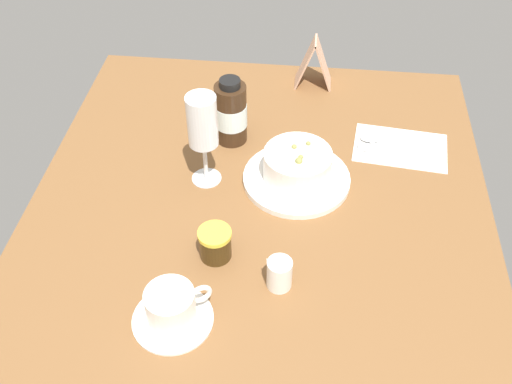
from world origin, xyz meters
The scene contains 9 objects.
ground_plane centered at (0.00, 0.00, -1.50)cm, with size 110.00×84.00×3.00cm, color brown.
porridge_bowl centered at (14.72, -6.34, 3.26)cm, with size 20.25×20.25×7.70cm.
cutlery_setting centered at (26.82, -26.18, 0.26)cm, with size 14.11×19.62×0.90cm.
coffee_cup centered at (-18.23, 10.48, 3.04)cm, with size 12.45×12.45×6.59cm.
creamer_jug centered at (-9.83, -4.90, 2.82)cm, with size 4.04×4.95×5.94cm.
wine_glass centered at (13.65, 10.72, 12.81)cm, with size 5.62×5.62×18.68cm.
jam_jar centered at (-4.86, 6.04, 2.88)cm, with size 5.58×5.58×5.70cm.
sauce_bottle_brown centered at (26.12, 7.58, 6.53)cm, with size 6.42×6.42×14.22cm.
menu_card centered at (47.78, -8.15, 5.60)cm, with size 5.70×8.28×11.32cm.
Camera 1 is at (-68.08, -7.48, 77.19)cm, focal length 41.77 mm.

